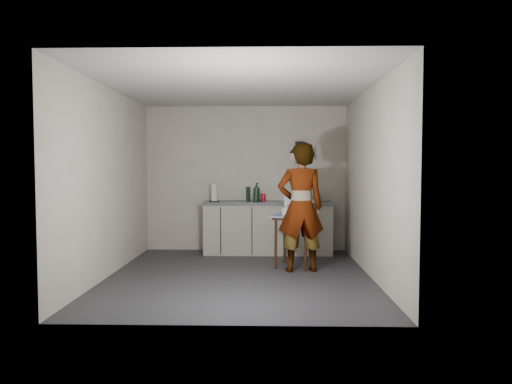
{
  "coord_description": "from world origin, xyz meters",
  "views": [
    {
      "loc": [
        0.37,
        -6.23,
        1.49
      ],
      "look_at": [
        0.22,
        0.45,
        1.14
      ],
      "focal_mm": 32.0,
      "sensor_mm": 36.0,
      "label": 1
    }
  ],
  "objects_px": {
    "kitchen_counter": "(268,229)",
    "dish_rack": "(303,198)",
    "soap_bottle": "(256,192)",
    "bakery_box": "(292,209)",
    "paper_towel": "(214,193)",
    "soda_can": "(263,197)",
    "dark_bottle": "(248,194)",
    "side_table": "(295,221)",
    "standing_man": "(301,207)"
  },
  "relations": [
    {
      "from": "standing_man",
      "to": "soap_bottle",
      "type": "distance_m",
      "value": 1.46
    },
    {
      "from": "standing_man",
      "to": "dark_bottle",
      "type": "bearing_deg",
      "value": -68.84
    },
    {
      "from": "soda_can",
      "to": "paper_towel",
      "type": "height_order",
      "value": "paper_towel"
    },
    {
      "from": "soap_bottle",
      "to": "dish_rack",
      "type": "xyz_separation_m",
      "value": [
        0.81,
        0.1,
        -0.1
      ]
    },
    {
      "from": "side_table",
      "to": "dish_rack",
      "type": "relative_size",
      "value": 2.09
    },
    {
      "from": "soda_can",
      "to": "dish_rack",
      "type": "xyz_separation_m",
      "value": [
        0.7,
        -0.03,
        -0.01
      ]
    },
    {
      "from": "dish_rack",
      "to": "kitchen_counter",
      "type": "bearing_deg",
      "value": -178.97
    },
    {
      "from": "side_table",
      "to": "paper_towel",
      "type": "height_order",
      "value": "paper_towel"
    },
    {
      "from": "bakery_box",
      "to": "side_table",
      "type": "bearing_deg",
      "value": -41.55
    },
    {
      "from": "paper_towel",
      "to": "kitchen_counter",
      "type": "bearing_deg",
      "value": 5.43
    },
    {
      "from": "dark_bottle",
      "to": "paper_towel",
      "type": "xyz_separation_m",
      "value": [
        -0.58,
        -0.14,
        0.02
      ]
    },
    {
      "from": "standing_man",
      "to": "side_table",
      "type": "bearing_deg",
      "value": -84.51
    },
    {
      "from": "standing_man",
      "to": "kitchen_counter",
      "type": "bearing_deg",
      "value": -79.73
    },
    {
      "from": "soap_bottle",
      "to": "dark_bottle",
      "type": "relative_size",
      "value": 1.3
    },
    {
      "from": "standing_man",
      "to": "soda_can",
      "type": "xyz_separation_m",
      "value": [
        -0.55,
        1.42,
        0.05
      ]
    },
    {
      "from": "bakery_box",
      "to": "paper_towel",
      "type": "bearing_deg",
      "value": 151.96
    },
    {
      "from": "kitchen_counter",
      "to": "soda_can",
      "type": "distance_m",
      "value": 0.56
    },
    {
      "from": "kitchen_counter",
      "to": "side_table",
      "type": "distance_m",
      "value": 1.21
    },
    {
      "from": "kitchen_counter",
      "to": "dish_rack",
      "type": "relative_size",
      "value": 5.89
    },
    {
      "from": "paper_towel",
      "to": "bakery_box",
      "type": "height_order",
      "value": "paper_towel"
    },
    {
      "from": "side_table",
      "to": "soap_bottle",
      "type": "relative_size",
      "value": 2.4
    },
    {
      "from": "dark_bottle",
      "to": "bakery_box",
      "type": "distance_m",
      "value": 1.34
    },
    {
      "from": "kitchen_counter",
      "to": "soap_bottle",
      "type": "distance_m",
      "value": 0.68
    },
    {
      "from": "side_table",
      "to": "kitchen_counter",
      "type": "bearing_deg",
      "value": 128.82
    },
    {
      "from": "dark_bottle",
      "to": "bakery_box",
      "type": "height_order",
      "value": "bakery_box"
    },
    {
      "from": "dish_rack",
      "to": "dark_bottle",
      "type": "bearing_deg",
      "value": 177.32
    },
    {
      "from": "standing_man",
      "to": "dish_rack",
      "type": "distance_m",
      "value": 1.4
    },
    {
      "from": "kitchen_counter",
      "to": "soda_can",
      "type": "xyz_separation_m",
      "value": [
        -0.08,
        0.04,
        0.55
      ]
    },
    {
      "from": "paper_towel",
      "to": "side_table",
      "type": "bearing_deg",
      "value": -37.53
    },
    {
      "from": "soap_bottle",
      "to": "kitchen_counter",
      "type": "bearing_deg",
      "value": 24.58
    },
    {
      "from": "kitchen_counter",
      "to": "soap_bottle",
      "type": "bearing_deg",
      "value": -155.42
    },
    {
      "from": "side_table",
      "to": "soda_can",
      "type": "xyz_separation_m",
      "value": [
        -0.48,
        1.15,
        0.29
      ]
    },
    {
      "from": "standing_man",
      "to": "dark_bottle",
      "type": "height_order",
      "value": "standing_man"
    },
    {
      "from": "standing_man",
      "to": "paper_towel",
      "type": "xyz_separation_m",
      "value": [
        -1.39,
        1.29,
        0.13
      ]
    },
    {
      "from": "soda_can",
      "to": "bakery_box",
      "type": "bearing_deg",
      "value": -67.96
    },
    {
      "from": "soap_bottle",
      "to": "soda_can",
      "type": "height_order",
      "value": "soap_bottle"
    },
    {
      "from": "side_table",
      "to": "paper_towel",
      "type": "bearing_deg",
      "value": 161.43
    },
    {
      "from": "kitchen_counter",
      "to": "dish_rack",
      "type": "bearing_deg",
      "value": 1.03
    },
    {
      "from": "side_table",
      "to": "soap_bottle",
      "type": "xyz_separation_m",
      "value": [
        -0.6,
        1.02,
        0.38
      ]
    },
    {
      "from": "dark_bottle",
      "to": "dish_rack",
      "type": "height_order",
      "value": "dish_rack"
    },
    {
      "from": "side_table",
      "to": "standing_man",
      "type": "relative_size",
      "value": 0.43
    },
    {
      "from": "dark_bottle",
      "to": "paper_towel",
      "type": "bearing_deg",
      "value": -166.0
    },
    {
      "from": "kitchen_counter",
      "to": "dish_rack",
      "type": "distance_m",
      "value": 0.82
    },
    {
      "from": "soda_can",
      "to": "paper_towel",
      "type": "bearing_deg",
      "value": -171.24
    },
    {
      "from": "side_table",
      "to": "soda_can",
      "type": "bearing_deg",
      "value": 131.77
    },
    {
      "from": "side_table",
      "to": "bakery_box",
      "type": "relative_size",
      "value": 2.05
    },
    {
      "from": "kitchen_counter",
      "to": "dish_rack",
      "type": "xyz_separation_m",
      "value": [
        0.61,
        0.01,
        0.54
      ]
    },
    {
      "from": "kitchen_counter",
      "to": "dark_bottle",
      "type": "height_order",
      "value": "dark_bottle"
    },
    {
      "from": "soap_bottle",
      "to": "bakery_box",
      "type": "distance_m",
      "value": 1.14
    },
    {
      "from": "standing_man",
      "to": "dish_rack",
      "type": "bearing_deg",
      "value": -104.5
    }
  ]
}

